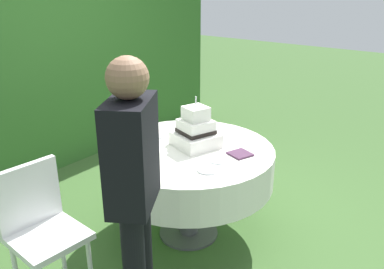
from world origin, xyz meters
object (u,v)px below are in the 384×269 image
object	(u,v)px
serving_plate_far	(208,170)
garden_chair	(40,223)
standing_person	(134,190)
serving_plate_left	(164,136)
serving_plate_near	(217,161)
wedding_cake	(196,131)
napkin_stack	(240,154)
cake_table	(188,165)

from	to	relation	value
serving_plate_far	garden_chair	bearing A→B (deg)	143.93
standing_person	serving_plate_far	bearing A→B (deg)	4.24
serving_plate_left	garden_chair	size ratio (longest dim) A/B	0.13
serving_plate_near	wedding_cake	bearing A→B (deg)	64.61
serving_plate_near	serving_plate_far	distance (m)	0.15
serving_plate_left	standing_person	distance (m)	1.21
garden_chair	serving_plate_left	bearing A→B (deg)	0.10
wedding_cake	serving_plate_near	distance (m)	0.34
wedding_cake	standing_person	size ratio (longest dim) A/B	0.24
garden_chair	standing_person	world-z (taller)	standing_person
wedding_cake	serving_plate_far	size ratio (longest dim) A/B	2.63
serving_plate_near	napkin_stack	bearing A→B (deg)	-18.01
serving_plate_near	serving_plate_far	xyz separation A→B (m)	(-0.15, -0.03, 0.00)
wedding_cake	garden_chair	bearing A→B (deg)	164.85
serving_plate_left	napkin_stack	xyz separation A→B (m)	(0.07, -0.66, 0.00)
serving_plate_far	serving_plate_left	xyz separation A→B (m)	(0.27, 0.63, 0.00)
cake_table	napkin_stack	world-z (taller)	napkin_stack
wedding_cake	standing_person	bearing A→B (deg)	-159.59
serving_plate_near	serving_plate_left	xyz separation A→B (m)	(0.12, 0.60, 0.00)
serving_plate_far	napkin_stack	size ratio (longest dim) A/B	1.02
serving_plate_near	garden_chair	distance (m)	1.19
garden_chair	standing_person	bearing A→B (deg)	-77.39
cake_table	standing_person	xyz separation A→B (m)	(-0.92, -0.39, 0.32)
wedding_cake	standing_person	distance (m)	1.06
serving_plate_near	garden_chair	world-z (taller)	garden_chair
wedding_cake	serving_plate_far	distance (m)	0.44
wedding_cake	napkin_stack	size ratio (longest dim) A/B	2.68
serving_plate_near	standing_person	xyz separation A→B (m)	(-0.86, -0.08, 0.18)
napkin_stack	standing_person	xyz separation A→B (m)	(-1.05, -0.02, 0.18)
serving_plate_left	napkin_stack	bearing A→B (deg)	-83.79
standing_person	napkin_stack	bearing A→B (deg)	0.95
wedding_cake	garden_chair	distance (m)	1.23
serving_plate_near	serving_plate_left	bearing A→B (deg)	78.27
serving_plate_left	cake_table	bearing A→B (deg)	-101.31
cake_table	serving_plate_near	size ratio (longest dim) A/B	12.61
serving_plate_near	cake_table	bearing A→B (deg)	77.85
napkin_stack	garden_chair	xyz separation A→B (m)	(-1.21, 0.66, -0.21)
cake_table	standing_person	size ratio (longest dim) A/B	0.80
wedding_cake	serving_plate_far	bearing A→B (deg)	-131.87
wedding_cake	serving_plate_left	distance (m)	0.33
cake_table	serving_plate_far	xyz separation A→B (m)	(-0.21, -0.33, 0.14)
serving_plate_near	serving_plate_left	world-z (taller)	same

